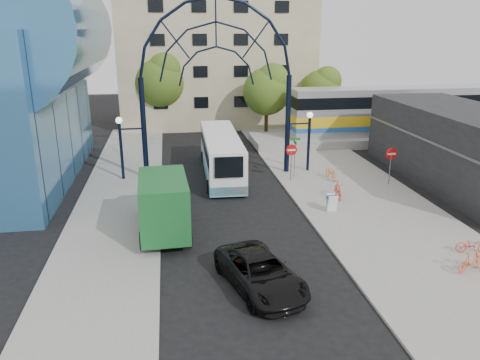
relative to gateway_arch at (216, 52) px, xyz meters
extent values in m
plane|color=black|center=(0.00, -14.00, -8.56)|extent=(120.00, 120.00, 0.00)
cube|color=gray|center=(8.00, -10.00, -8.50)|extent=(8.00, 56.00, 0.12)
cube|color=gray|center=(-6.50, -8.00, -8.50)|extent=(5.00, 50.00, 0.12)
cylinder|color=black|center=(-5.00, 0.00, -5.06)|extent=(0.36, 0.36, 7.00)
cylinder|color=black|center=(5.00, 0.00, -5.06)|extent=(0.36, 0.36, 7.00)
cylinder|color=black|center=(-6.60, 0.00, -6.56)|extent=(0.20, 0.20, 4.00)
cylinder|color=black|center=(6.60, 0.00, -6.56)|extent=(0.20, 0.20, 4.00)
sphere|color=white|center=(-6.60, 0.00, -4.36)|extent=(0.44, 0.44, 0.44)
sphere|color=white|center=(6.60, 0.00, -4.36)|extent=(0.44, 0.44, 0.44)
cylinder|color=slate|center=(4.80, -2.00, -7.34)|extent=(0.06, 0.06, 2.20)
cylinder|color=red|center=(4.80, -2.00, -6.34)|extent=(0.80, 0.04, 0.80)
cube|color=white|center=(4.80, -2.03, -6.34)|extent=(0.55, 0.02, 0.12)
cylinder|color=slate|center=(11.00, -4.00, -7.34)|extent=(0.06, 0.06, 2.20)
cylinder|color=red|center=(11.00, -4.00, -6.34)|extent=(0.76, 0.04, 0.76)
cube|color=white|center=(11.00, -4.03, -6.34)|extent=(0.55, 0.02, 0.12)
cylinder|color=slate|center=(5.20, -1.40, -7.04)|extent=(0.05, 0.05, 2.80)
cube|color=#146626|center=(5.20, -1.40, -5.74)|extent=(0.70, 0.03, 0.18)
cube|color=#146626|center=(5.20, -1.40, -5.99)|extent=(0.03, 0.70, 0.18)
cube|color=white|center=(5.60, -8.20, -7.94)|extent=(0.55, 0.26, 0.99)
cube|color=white|center=(5.60, -7.85, -7.94)|extent=(0.55, 0.26, 0.99)
cube|color=#1E59A5|center=(5.60, -8.02, -7.61)|extent=(0.55, 0.42, 0.14)
cylinder|color=teal|center=(-12.00, 1.00, 1.44)|extent=(9.00, 16.00, 9.00)
cube|color=black|center=(16.00, -4.00, -6.06)|extent=(6.00, 16.00, 5.00)
cube|color=tan|center=(2.00, 21.00, -1.56)|extent=(20.00, 12.00, 14.00)
cube|color=gray|center=(20.00, 8.00, -8.16)|extent=(32.00, 5.00, 0.80)
cube|color=#B7B7BC|center=(20.00, 8.00, -5.66)|extent=(25.00, 3.00, 4.20)
cube|color=gold|center=(20.00, 8.00, -6.26)|extent=(25.10, 3.05, 0.90)
cube|color=black|center=(20.00, 8.00, -4.66)|extent=(25.05, 3.05, 1.00)
cube|color=#1E59A5|center=(20.00, 8.00, -6.96)|extent=(25.10, 3.05, 0.35)
cylinder|color=#382314|center=(6.00, 12.00, -7.30)|extent=(0.36, 0.36, 2.52)
sphere|color=#295B17|center=(6.00, 12.00, -4.22)|extent=(4.48, 4.48, 4.48)
sphere|color=#295B17|center=(6.50, 11.70, -3.10)|extent=(3.08, 3.08, 3.08)
cylinder|color=#382314|center=(-4.00, 16.00, -7.12)|extent=(0.36, 0.36, 2.88)
sphere|color=#295B17|center=(-4.00, 16.00, -3.60)|extent=(5.12, 5.12, 5.12)
sphere|color=#295B17|center=(-3.50, 15.70, -2.32)|extent=(3.52, 3.52, 3.52)
cylinder|color=#382314|center=(12.00, 14.00, -7.39)|extent=(0.36, 0.36, 2.34)
sphere|color=#295B17|center=(12.00, 14.00, -4.53)|extent=(4.16, 4.16, 4.16)
sphere|color=#295B17|center=(12.50, 13.70, -3.49)|extent=(2.86, 2.86, 2.86)
cube|color=white|center=(0.27, 0.29, -6.95)|extent=(2.61, 10.61, 2.66)
cube|color=#5DBAD0|center=(0.27, 0.29, -8.05)|extent=(2.64, 10.62, 0.64)
cube|color=black|center=(0.27, 0.29, -6.40)|extent=(2.66, 10.40, 0.83)
cube|color=black|center=(0.13, -5.05, -6.44)|extent=(1.74, 0.17, 1.29)
cube|color=black|center=(0.40, 5.52, -7.09)|extent=(2.20, 0.22, 1.47)
cylinder|color=black|center=(-0.79, 3.59, -8.12)|extent=(0.28, 0.89, 0.88)
cylinder|color=black|center=(1.49, 3.53, -8.12)|extent=(0.28, 0.89, 0.88)
cylinder|color=black|center=(-0.98, -3.58, -8.12)|extent=(0.28, 0.89, 0.88)
cylinder|color=black|center=(1.31, -3.64, -8.12)|extent=(0.28, 0.89, 0.88)
cube|color=black|center=(-3.86, -7.09, -7.50)|extent=(2.28, 2.38, 2.11)
cube|color=black|center=(-3.90, -5.93, -7.07)|extent=(1.92, 0.16, 0.96)
cube|color=#185D28|center=(-3.76, -9.96, -6.73)|extent=(2.45, 4.49, 2.69)
cylinder|color=black|center=(-4.95, -7.41, -8.10)|extent=(0.28, 0.93, 0.92)
cylinder|color=black|center=(-2.75, -7.34, -8.10)|extent=(0.28, 0.93, 0.92)
cylinder|color=black|center=(-4.82, -11.15, -8.10)|extent=(0.28, 0.93, 0.92)
cylinder|color=black|center=(-2.62, -11.08, -8.10)|extent=(0.28, 0.93, 0.92)
imported|color=black|center=(0.03, -15.36, -7.85)|extent=(3.59, 5.51, 1.41)
imported|color=orange|center=(7.60, -2.30, -7.97)|extent=(0.73, 1.80, 0.93)
imported|color=#E23F2D|center=(6.71, -6.00, -7.92)|extent=(0.71, 1.76, 1.03)
imported|color=#D3432A|center=(10.30, -14.01, -8.03)|extent=(1.62, 0.82, 0.81)
imported|color=#D75A2B|center=(9.16, -15.54, -7.97)|extent=(1.61, 0.97, 0.93)
camera|label=1|loc=(-3.34, -31.73, 1.50)|focal=35.00mm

